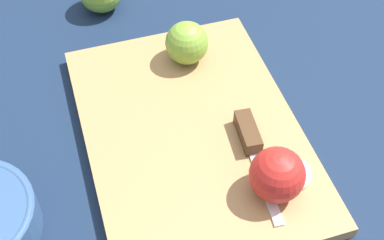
{
  "coord_description": "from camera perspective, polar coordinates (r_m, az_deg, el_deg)",
  "views": [
    {
      "loc": [
        0.44,
        -0.15,
        0.59
      ],
      "look_at": [
        0.0,
        0.0,
        0.04
      ],
      "focal_mm": 50.0,
      "sensor_mm": 36.0,
      "label": 1
    }
  ],
  "objects": [
    {
      "name": "apple_half_left",
      "position": [
        0.81,
        -0.58,
        8.23
      ],
      "size": [
        0.07,
        0.07,
        0.07
      ],
      "rotation": [
        0.0,
        0.0,
        4.19
      ],
      "color": "olive",
      "rests_on": "cutting_board"
    },
    {
      "name": "ground_plane",
      "position": [
        0.75,
        0.0,
        -1.96
      ],
      "size": [
        4.0,
        4.0,
        0.0
      ],
      "primitive_type": "plane",
      "color": "#14233D"
    },
    {
      "name": "apple_half_right",
      "position": [
        0.66,
        9.08,
        -5.81
      ],
      "size": [
        0.07,
        0.07,
        0.07
      ],
      "rotation": [
        0.0,
        0.0,
        0.01
      ],
      "color": "red",
      "rests_on": "cutting_board"
    },
    {
      "name": "cutting_board",
      "position": [
        0.74,
        0.0,
        -1.48
      ],
      "size": [
        0.42,
        0.3,
        0.02
      ],
      "color": "#A37A4C",
      "rests_on": "ground_plane"
    },
    {
      "name": "knife",
      "position": [
        0.72,
        6.19,
        -1.92
      ],
      "size": [
        0.17,
        0.04,
        0.02
      ],
      "rotation": [
        0.0,
        0.0,
        -0.1
      ],
      "color": "silver",
      "rests_on": "cutting_board"
    },
    {
      "name": "apple_slice",
      "position": [
        0.7,
        10.42,
        -5.66
      ],
      "size": [
        0.05,
        0.05,
        0.01
      ],
      "color": "beige",
      "rests_on": "cutting_board"
    }
  ]
}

